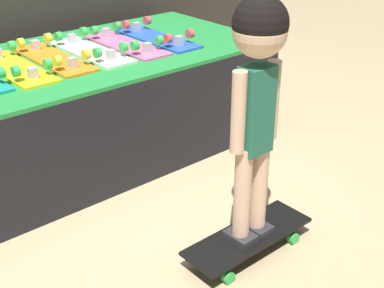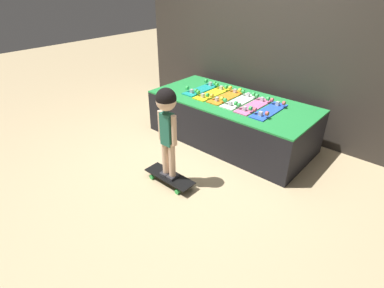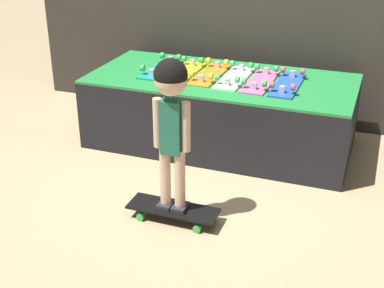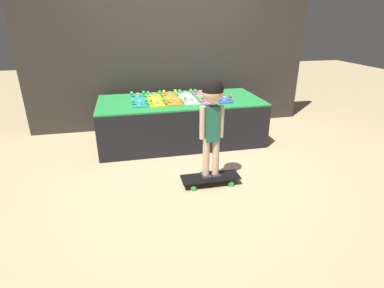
{
  "view_description": "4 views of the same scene",
  "coord_description": "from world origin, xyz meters",
  "views": [
    {
      "loc": [
        -1.32,
        -1.88,
        1.46
      ],
      "look_at": [
        0.08,
        -0.25,
        0.38
      ],
      "focal_mm": 50.0,
      "sensor_mm": 36.0,
      "label": 1
    },
    {
      "loc": [
        2.05,
        -2.47,
        2.04
      ],
      "look_at": [
        0.12,
        -0.29,
        0.37
      ],
      "focal_mm": 28.0,
      "sensor_mm": 36.0,
      "label": 2
    },
    {
      "loc": [
        1.25,
        -3.39,
        1.96
      ],
      "look_at": [
        0.06,
        -0.23,
        0.38
      ],
      "focal_mm": 50.0,
      "sensor_mm": 36.0,
      "label": 3
    },
    {
      "loc": [
        -0.7,
        -3.24,
        1.6
      ],
      "look_at": [
        -0.03,
        -0.2,
        0.3
      ],
      "focal_mm": 28.0,
      "sensor_mm": 36.0,
      "label": 4
    }
  ],
  "objects": [
    {
      "name": "skateboard_blue_on_rack",
      "position": [
        0.55,
        0.62,
        0.61
      ],
      "size": [
        0.19,
        0.63,
        0.09
      ],
      "color": "blue",
      "rests_on": "display_rack"
    },
    {
      "name": "skateboard_yellow_on_rack",
      "position": [
        -0.33,
        0.64,
        0.61
      ],
      "size": [
        0.19,
        0.63,
        0.09
      ],
      "color": "yellow",
      "rests_on": "display_rack"
    },
    {
      "name": "skateboard_on_floor",
      "position": [
        0.08,
        -0.62,
        0.07
      ],
      "size": [
        0.61,
        0.2,
        0.09
      ],
      "color": "black",
      "rests_on": "ground_plane"
    },
    {
      "name": "skateboard_orange_on_rack",
      "position": [
        -0.11,
        0.66,
        0.61
      ],
      "size": [
        0.19,
        0.63,
        0.09
      ],
      "color": "orange",
      "rests_on": "display_rack"
    },
    {
      "name": "child",
      "position": [
        0.08,
        -0.62,
        0.8
      ],
      "size": [
        0.24,
        0.2,
        1.01
      ],
      "rotation": [
        0.0,
        0.0,
        0.01
      ],
      "color": "#2D2D33",
      "rests_on": "skateboard_on_floor"
    },
    {
      "name": "display_rack",
      "position": [
        0.0,
        0.64,
        0.3
      ],
      "size": [
        2.18,
        1.01,
        0.59
      ],
      "color": "black",
      "rests_on": "ground_plane"
    },
    {
      "name": "skateboard_pink_on_rack",
      "position": [
        0.33,
        0.63,
        0.61
      ],
      "size": [
        0.19,
        0.63,
        0.09
      ],
      "color": "pink",
      "rests_on": "display_rack"
    },
    {
      "name": "ground_plane",
      "position": [
        0.0,
        0.0,
        0.0
      ],
      "size": [
        16.0,
        16.0,
        0.0
      ],
      "primitive_type": "plane",
      "color": "tan"
    },
    {
      "name": "skateboard_white_on_rack",
      "position": [
        0.11,
        0.65,
        0.61
      ],
      "size": [
        0.19,
        0.63,
        0.09
      ],
      "color": "white",
      "rests_on": "display_rack"
    }
  ]
}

